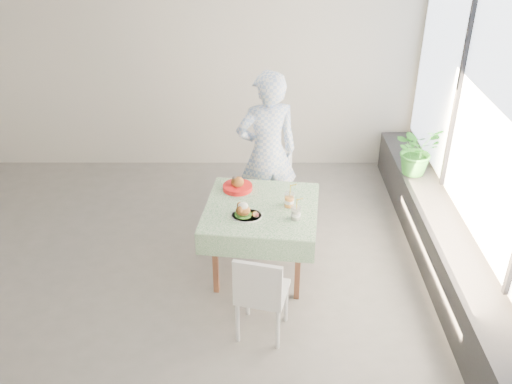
{
  "coord_description": "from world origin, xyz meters",
  "views": [
    {
      "loc": [
        0.97,
        -4.45,
        3.52
      ],
      "look_at": [
        0.96,
        0.17,
        0.87
      ],
      "focal_mm": 40.0,
      "sensor_mm": 36.0,
      "label": 1
    }
  ],
  "objects_px": {
    "cafe_table": "(261,231)",
    "chair_far": "(277,205)",
    "potted_plant": "(417,150)",
    "juice_cup_orange": "(289,200)",
    "diner": "(267,154)",
    "chair_near": "(262,308)",
    "main_dish": "(245,212)"
  },
  "relations": [
    {
      "from": "chair_far",
      "to": "diner",
      "type": "distance_m",
      "value": 0.65
    },
    {
      "from": "diner",
      "to": "main_dish",
      "type": "relative_size",
      "value": 6.38
    },
    {
      "from": "juice_cup_orange",
      "to": "diner",
      "type": "bearing_deg",
      "value": 103.77
    },
    {
      "from": "cafe_table",
      "to": "juice_cup_orange",
      "type": "distance_m",
      "value": 0.43
    },
    {
      "from": "chair_far",
      "to": "chair_near",
      "type": "bearing_deg",
      "value": -95.98
    },
    {
      "from": "juice_cup_orange",
      "to": "potted_plant",
      "type": "bearing_deg",
      "value": 37.72
    },
    {
      "from": "chair_near",
      "to": "diner",
      "type": "bearing_deg",
      "value": 87.89
    },
    {
      "from": "cafe_table",
      "to": "diner",
      "type": "height_order",
      "value": "diner"
    },
    {
      "from": "main_dish",
      "to": "potted_plant",
      "type": "xyz_separation_m",
      "value": [
        1.89,
        1.33,
        -0.0
      ]
    },
    {
      "from": "cafe_table",
      "to": "chair_far",
      "type": "height_order",
      "value": "chair_far"
    },
    {
      "from": "main_dish",
      "to": "juice_cup_orange",
      "type": "xyz_separation_m",
      "value": [
        0.41,
        0.18,
        0.02
      ]
    },
    {
      "from": "chair_near",
      "to": "potted_plant",
      "type": "height_order",
      "value": "potted_plant"
    },
    {
      "from": "cafe_table",
      "to": "chair_far",
      "type": "bearing_deg",
      "value": 77.6
    },
    {
      "from": "potted_plant",
      "to": "main_dish",
      "type": "bearing_deg",
      "value": -144.94
    },
    {
      "from": "chair_near",
      "to": "juice_cup_orange",
      "type": "xyz_separation_m",
      "value": [
        0.26,
        0.88,
        0.54
      ]
    },
    {
      "from": "diner",
      "to": "chair_far",
      "type": "bearing_deg",
      "value": 173.74
    },
    {
      "from": "diner",
      "to": "potted_plant",
      "type": "height_order",
      "value": "diner"
    },
    {
      "from": "chair_near",
      "to": "juice_cup_orange",
      "type": "relative_size",
      "value": 3.06
    },
    {
      "from": "chair_near",
      "to": "main_dish",
      "type": "xyz_separation_m",
      "value": [
        -0.15,
        0.7,
        0.53
      ]
    },
    {
      "from": "diner",
      "to": "juice_cup_orange",
      "type": "bearing_deg",
      "value": 88.44
    },
    {
      "from": "potted_plant",
      "to": "juice_cup_orange",
      "type": "bearing_deg",
      "value": -142.28
    },
    {
      "from": "chair_near",
      "to": "potted_plant",
      "type": "xyz_separation_m",
      "value": [
        1.74,
        2.02,
        0.52
      ]
    },
    {
      "from": "chair_far",
      "to": "diner",
      "type": "relative_size",
      "value": 0.47
    },
    {
      "from": "cafe_table",
      "to": "juice_cup_orange",
      "type": "height_order",
      "value": "juice_cup_orange"
    },
    {
      "from": "main_dish",
      "to": "juice_cup_orange",
      "type": "distance_m",
      "value": 0.45
    },
    {
      "from": "chair_far",
      "to": "potted_plant",
      "type": "xyz_separation_m",
      "value": [
        1.56,
        0.33,
        0.52
      ]
    },
    {
      "from": "cafe_table",
      "to": "potted_plant",
      "type": "height_order",
      "value": "potted_plant"
    },
    {
      "from": "chair_far",
      "to": "chair_near",
      "type": "height_order",
      "value": "chair_far"
    },
    {
      "from": "cafe_table",
      "to": "main_dish",
      "type": "xyz_separation_m",
      "value": [
        -0.15,
        -0.18,
        0.33
      ]
    },
    {
      "from": "chair_far",
      "to": "diner",
      "type": "height_order",
      "value": "diner"
    },
    {
      "from": "main_dish",
      "to": "juice_cup_orange",
      "type": "relative_size",
      "value": 1.02
    },
    {
      "from": "main_dish",
      "to": "potted_plant",
      "type": "height_order",
      "value": "potted_plant"
    }
  ]
}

